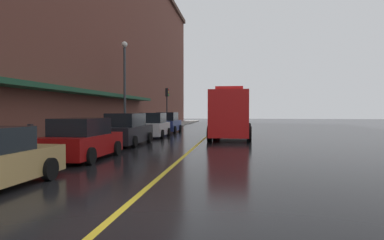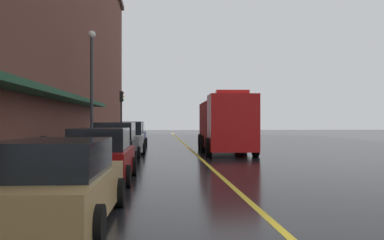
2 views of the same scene
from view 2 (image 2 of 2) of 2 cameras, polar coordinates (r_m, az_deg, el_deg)
The scene contains 14 objects.
ground_plane at distance 31.81m, azimuth -0.68°, elevation -3.53°, with size 112.00×112.00×0.00m, color black.
sidewalk_left at distance 31.99m, azimuth -11.85°, elevation -3.38°, with size 2.40×70.00×0.15m, color gray.
lane_center_stripe at distance 31.81m, azimuth -0.68°, elevation -3.52°, with size 0.16×70.00×0.01m, color gold.
brick_building_left at distance 33.09m, azimuth -22.60°, elevation 12.75°, with size 10.66×64.00×18.50m.
parked_car_0 at distance 8.31m, azimuth -17.42°, elevation -8.15°, with size 2.19×4.84×1.56m.
parked_car_1 at distance 13.82m, azimuth -12.02°, elevation -4.74°, with size 2.09×4.32×1.68m.
parked_car_2 at distance 19.76m, azimuth -10.05°, elevation -3.15°, with size 2.04×4.90×1.83m.
parked_car_3 at distance 25.51m, azimuth -8.44°, elevation -2.47°, with size 2.01×4.20×1.83m.
parked_car_4 at distance 31.33m, azimuth -7.91°, elevation -2.01°, with size 2.05×4.14×1.85m.
fire_truck at distance 25.90m, azimuth 4.40°, elevation -0.59°, with size 3.03×8.80×3.53m.
parking_meter_0 at distance 26.18m, azimuth -11.59°, elevation -1.95°, with size 0.14×0.18×1.33m.
parking_meter_1 at distance 12.77m, azimuth -19.14°, elevation -3.89°, with size 0.14×0.18×1.33m.
street_lamp_left at distance 25.38m, azimuth -13.22°, elevation 5.54°, with size 0.44×0.44×6.94m.
traffic_light_near at distance 37.41m, azimuth -9.37°, elevation 1.82°, with size 0.38×0.36×4.30m.
Camera 2 is at (-2.14, -6.68, 1.91)m, focal length 40.07 mm.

